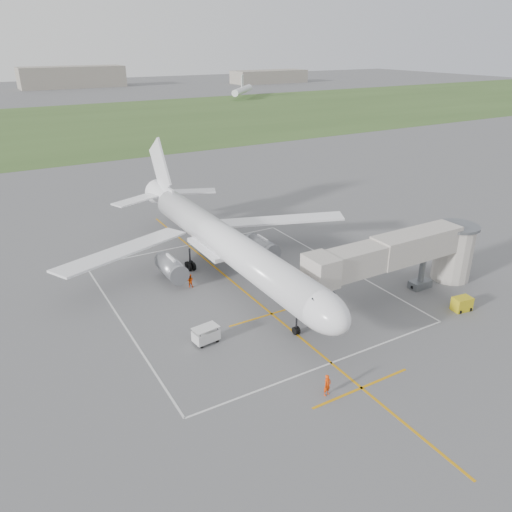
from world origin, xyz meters
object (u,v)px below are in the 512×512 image
airliner (224,242)px  gpu_unit (462,304)px  jet_bridge (410,254)px  ramp_worker_wing (190,281)px  ramp_worker_nose (327,385)px  baggage_cart (206,335)px

airliner → gpu_unit: airliner is taller
airliner → jet_bridge: size_ratio=2.00×
airliner → ramp_worker_wing: size_ratio=29.21×
jet_bridge → gpu_unit: 7.46m
airliner → ramp_worker_nose: airliner is taller
gpu_unit → baggage_cart: (-25.97, 7.99, 0.12)m
airliner → ramp_worker_nose: bearing=-97.1°
gpu_unit → ramp_worker_wing: ramp_worker_wing is taller
ramp_worker_wing → baggage_cart: bearing=106.8°
gpu_unit → jet_bridge: bearing=117.1°
jet_bridge → baggage_cart: 24.30m
ramp_worker_nose → ramp_worker_wing: ramp_worker_nose is taller
baggage_cart → airliner: bearing=49.2°
baggage_cart → jet_bridge: bearing=-11.9°
airliner → ramp_worker_nose: 24.40m
airliner → baggage_cart: (-8.18, -12.19, -3.54)m
ramp_worker_nose → gpu_unit: bearing=-0.1°
gpu_unit → airliner: bearing=139.3°
gpu_unit → ramp_worker_wing: 29.85m
jet_bridge → ramp_worker_nose: bearing=-152.6°
baggage_cart → ramp_worker_wing: baggage_cart is taller
baggage_cart → ramp_worker_nose: ramp_worker_nose is taller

